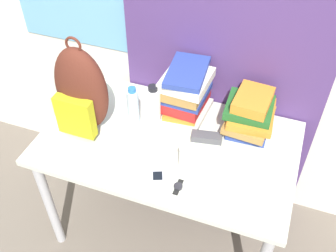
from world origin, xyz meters
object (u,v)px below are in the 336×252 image
Objects in this scene: sunscreen_bottle at (185,158)px; wristwatch at (178,187)px; sports_bottle at (154,107)px; backpack at (81,92)px; book_stack_left at (186,92)px; cell_phone at (158,177)px; sunglasses_case at (207,137)px; book_stack_center at (250,114)px; water_bottle at (133,107)px.

sunscreen_bottle is 0.13m from wristwatch.
backpack is at bearing -156.09° from sports_bottle.
book_stack_left is 0.50m from wristwatch.
book_stack_left is at bearing 92.80° from cell_phone.
sunglasses_case reaches higher than wristwatch.
book_stack_center is 3.31× the size of wristwatch.
backpack is 0.58m from sunscreen_bottle.
book_stack_center reaches higher than wristwatch.
sunscreen_bottle is (0.55, -0.10, -0.15)m from backpack.
water_bottle reaches higher than wristwatch.
cell_phone is (0.45, -0.19, -0.21)m from backpack.
wristwatch is at bearing -42.13° from water_bottle.
book_stack_left reaches higher than book_stack_center.
cell_phone is at bearing -136.24° from sunscreen_bottle.
sunscreen_bottle is at bearing 43.76° from cell_phone.
water_bottle reaches higher than cell_phone.
backpack is 0.26m from water_bottle.
backpack reaches higher than water_bottle.
sunglasses_case is (0.28, -0.02, -0.10)m from sports_bottle.
wristwatch is at bearing -54.06° from sports_bottle.
sports_bottle is at bearing 114.15° from cell_phone.
book_stack_left is 0.33m from book_stack_center.
water_bottle is at bearing 149.15° from sunscreen_bottle.
cell_phone is (0.24, -0.29, -0.10)m from water_bottle.
backpack is at bearing -148.59° from book_stack_left.
water_bottle is at bearing -163.73° from book_stack_center.
book_stack_left reaches higher than sunscreen_bottle.
water_bottle is 0.47m from wristwatch.
cell_phone is at bearing -50.60° from water_bottle.
sports_bottle reaches higher than book_stack_center.
book_stack_left reaches higher than water_bottle.
water_bottle is 1.88× the size of cell_phone.
book_stack_left is 0.18m from sports_bottle.
backpack is 0.63m from wristwatch.
cell_phone reaches higher than wristwatch.
sports_bottle is 1.97× the size of cell_phone.
sunglasses_case is (0.16, -0.15, -0.13)m from book_stack_left.
backpack is 0.53m from cell_phone.
sunglasses_case is at bearing -42.62° from book_stack_left.
book_stack_left is 0.25m from sunglasses_case.
sports_bottle is at bearing -134.23° from book_stack_left.
book_stack_left is 2.41× the size of cell_phone.
sports_bottle reaches higher than wristwatch.
sunscreen_bottle is at bearing -120.60° from book_stack_center.
cell_phone is (0.02, -0.45, -0.13)m from book_stack_left.
wristwatch is at bearing -20.32° from backpack.
book_stack_left is 1.80× the size of sunscreen_bottle.
water_bottle is (-0.55, -0.16, 0.01)m from book_stack_center.
sunglasses_case is at bearing 83.73° from wristwatch.
book_stack_left is at bearing 137.38° from sunglasses_case.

